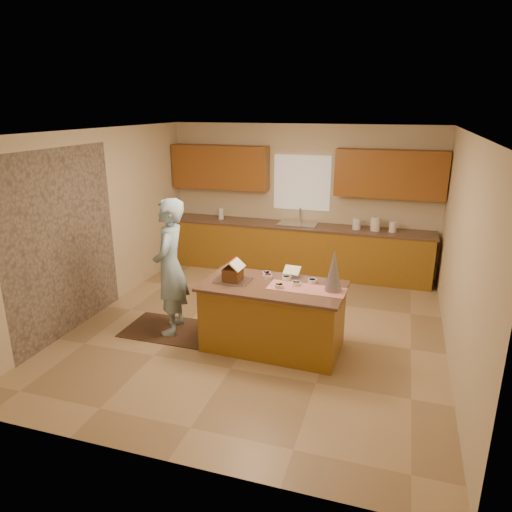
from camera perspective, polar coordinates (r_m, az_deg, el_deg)
name	(u,v)px	position (r m, az deg, el deg)	size (l,w,h in m)	color
floor	(259,328)	(6.74, 0.31, -8.71)	(5.50, 5.50, 0.00)	tan
ceiling	(259,131)	(6.03, 0.35, 14.89)	(5.50, 5.50, 0.00)	silver
wall_back	(302,199)	(8.85, 5.60, 6.94)	(5.50, 5.50, 0.00)	beige
wall_front	(158,323)	(3.87, -11.84, -8.01)	(5.50, 5.50, 0.00)	beige
wall_left	(98,223)	(7.36, -18.67, 3.85)	(5.50, 5.50, 0.00)	beige
wall_right	(461,253)	(6.04, 23.63, 0.35)	(5.50, 5.50, 0.00)	beige
stone_accent	(63,244)	(6.76, -22.34, 1.38)	(2.50, 2.50, 0.00)	gray
window_curtain	(302,183)	(8.77, 5.61, 8.83)	(1.05, 0.03, 1.00)	white
back_counter_base	(297,250)	(8.78, 5.01, 0.76)	(4.80, 0.60, 0.88)	#8E611D
back_counter_top	(298,226)	(8.66, 5.09, 3.67)	(4.85, 0.63, 0.04)	brown
upper_cabinet_left	(220,167)	(9.04, -4.37, 10.73)	(1.85, 0.35, 0.80)	brown
upper_cabinet_right	(390,174)	(8.41, 15.98, 9.58)	(1.85, 0.35, 0.80)	brown
sink	(298,226)	(8.66, 5.09, 3.60)	(0.70, 0.45, 0.12)	silver
faucet	(300,215)	(8.79, 5.38, 4.95)	(0.03, 0.03, 0.28)	silver
island_base	(273,318)	(6.05, 2.04, -7.52)	(1.71, 0.85, 0.84)	#8E611D
island_top	(273,286)	(5.88, 2.09, -3.67)	(1.79, 0.93, 0.04)	brown
table_runner	(307,289)	(5.77, 6.15, -3.97)	(0.95, 0.34, 0.01)	red
baking_tray	(233,280)	(5.99, -2.82, -2.94)	(0.44, 0.32, 0.02)	silver
cookbook	(292,270)	(6.13, 4.39, -1.76)	(0.21, 0.02, 0.17)	white
tinsel_tree	(334,270)	(5.67, 9.43, -1.74)	(0.21, 0.21, 0.52)	silver
rug	(171,330)	(6.78, -10.32, -8.79)	(1.26, 0.82, 0.01)	black
boy	(170,267)	(6.39, -10.39, -1.33)	(0.68, 0.45, 1.86)	#8FB6CC
canister_a	(357,224)	(8.48, 12.13, 3.86)	(0.14, 0.14, 0.20)	white
canister_b	(375,224)	(8.45, 14.29, 3.79)	(0.16, 0.16, 0.24)	white
canister_c	(393,227)	(8.45, 16.28, 3.43)	(0.13, 0.13, 0.18)	white
paper_towel	(221,214)	(9.06, -4.27, 5.16)	(0.10, 0.10, 0.22)	white
gingerbread_house	(233,272)	(5.96, -2.83, -1.94)	(0.27, 0.28, 0.27)	brown
candy_bowls	(285,280)	(5.97, 3.49, -2.89)	(0.74, 0.49, 0.05)	white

